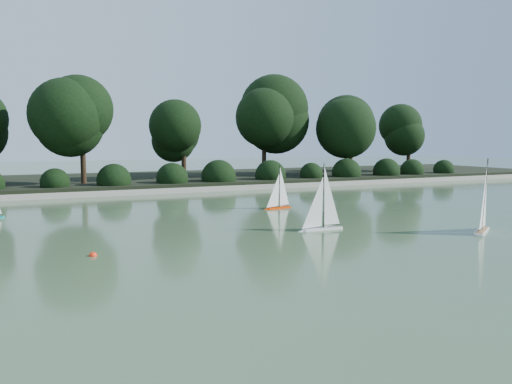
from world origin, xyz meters
TOP-DOWN VIEW (x-y plane):
  - ground at (0.00, 0.00)m, footprint 80.00×80.00m
  - pond_coping at (0.00, 9.00)m, footprint 40.00×0.35m
  - far_bank at (0.00, 13.00)m, footprint 40.00×8.00m
  - tree_line at (1.23, 11.44)m, footprint 26.31×3.93m
  - shrub_hedge at (0.00, 9.90)m, footprint 29.10×1.10m
  - sailboat_white_a at (0.78, 0.38)m, footprint 1.11×0.18m
  - sailboat_white_b at (3.85, -1.16)m, footprint 1.08×0.81m
  - sailboat_orange at (1.46, 3.75)m, footprint 0.95×0.33m
  - race_buoy at (-3.89, -0.10)m, footprint 0.14×0.14m

SIDE VIEW (x-z plane):
  - ground at x=0.00m, z-range 0.00..0.00m
  - race_buoy at x=-3.89m, z-range -0.07..0.07m
  - pond_coping at x=0.00m, z-range 0.00..0.18m
  - far_bank at x=0.00m, z-range 0.00..0.30m
  - sailboat_orange at x=1.46m, z-range -0.45..0.85m
  - sailboat_white_a at x=0.78m, z-range -0.52..1.00m
  - sailboat_white_b at x=3.85m, z-range -0.57..1.08m
  - shrub_hedge at x=0.00m, z-range -0.10..1.00m
  - tree_line at x=1.23m, z-range 0.45..4.83m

